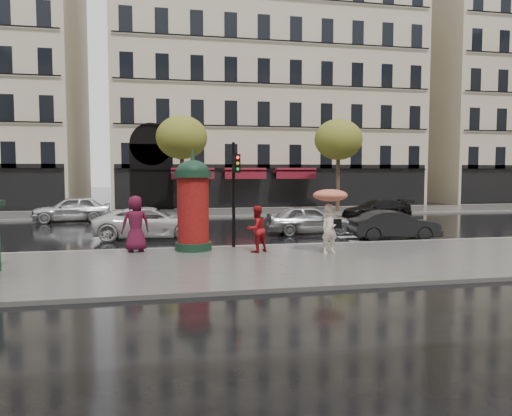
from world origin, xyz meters
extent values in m
plane|color=black|center=(0.00, 0.00, 0.00)|extent=(160.00, 160.00, 0.00)
cube|color=#474744|center=(0.00, -0.50, 0.06)|extent=(90.00, 7.00, 0.12)
cube|color=#474744|center=(0.00, 19.00, 0.06)|extent=(90.00, 6.00, 0.12)
cube|color=slate|center=(0.00, 3.00, 0.07)|extent=(90.00, 0.25, 0.14)
cube|color=slate|center=(0.00, 16.00, 0.07)|extent=(90.00, 0.25, 0.14)
cube|color=silver|center=(6.00, 9.60, 0.01)|extent=(3.60, 11.75, 0.01)
cube|color=#B7A88C|center=(6.00, 30.00, 10.00)|extent=(26.00, 14.00, 20.00)
cylinder|color=#38281C|center=(-2.00, 18.00, 2.60)|extent=(0.28, 0.28, 5.20)
ellipsoid|color=#5D6821|center=(-2.00, 18.00, 5.20)|extent=(3.40, 3.40, 2.89)
cylinder|color=#38281C|center=(9.00, 18.00, 2.60)|extent=(0.28, 0.28, 5.20)
ellipsoid|color=#5D6821|center=(9.00, 18.00, 5.20)|extent=(3.40, 3.40, 2.89)
imported|color=#F6E4CA|center=(2.03, 0.67, 0.99)|extent=(0.71, 0.55, 1.73)
cylinder|color=black|center=(2.03, 0.67, 1.56)|extent=(0.02, 0.02, 1.10)
ellipsoid|color=red|center=(2.03, 0.67, 2.14)|extent=(1.20, 1.20, 0.42)
cone|color=black|center=(2.03, 0.67, 2.38)|extent=(0.04, 0.04, 0.09)
cube|color=black|center=(2.29, 0.60, 1.16)|extent=(0.25, 0.12, 0.32)
imported|color=maroon|center=(-0.40, 1.45, 0.94)|extent=(0.99, 0.91, 1.64)
imported|color=#4D0F25|center=(-4.57, 2.40, 1.12)|extent=(1.09, 0.83, 2.00)
cylinder|color=black|center=(-2.54, 2.39, 0.26)|extent=(1.32, 1.32, 0.28)
cylinder|color=maroon|center=(-2.54, 2.39, 1.59)|extent=(1.13, 1.13, 2.36)
cylinder|color=black|center=(-2.54, 2.39, 2.86)|extent=(1.36, 1.36, 0.24)
ellipsoid|color=black|center=(-2.54, 2.39, 2.96)|extent=(1.17, 1.17, 0.82)
cone|color=black|center=(-2.54, 2.39, 3.57)|extent=(0.19, 0.19, 0.43)
cylinder|color=black|center=(-1.00, 2.80, 2.08)|extent=(0.12, 0.12, 3.92)
cube|color=black|center=(-0.92, 2.60, 3.26)|extent=(0.29, 0.25, 0.69)
imported|color=#AAABAF|center=(3.23, 6.74, 0.69)|extent=(4.14, 1.86, 1.38)
imported|color=black|center=(6.28, 4.20, 0.63)|extent=(3.95, 1.69, 1.26)
imported|color=silver|center=(-4.02, 6.78, 0.69)|extent=(5.11, 2.59, 1.38)
imported|color=black|center=(9.42, 12.62, 0.63)|extent=(4.41, 1.98, 1.26)
imported|color=silver|center=(-8.60, 15.00, 0.76)|extent=(4.62, 2.30, 1.51)
camera|label=1|loc=(-3.98, -15.61, 2.98)|focal=35.00mm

